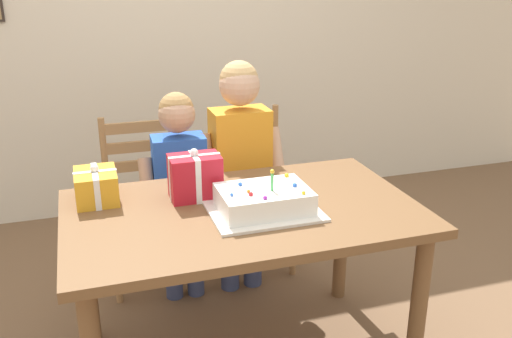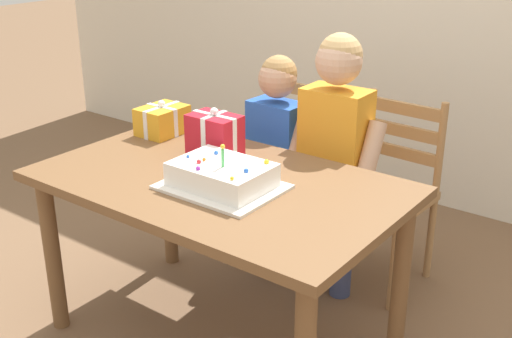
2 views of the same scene
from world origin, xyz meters
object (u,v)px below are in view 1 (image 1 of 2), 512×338
Objects in this scene: gift_box_beside_cake at (96,186)px; chair_left at (145,201)px; birthday_cake at (264,201)px; child_younger at (180,178)px; dining_table at (243,231)px; chair_right at (251,188)px; gift_box_red_large at (195,177)px; child_older at (240,157)px.

chair_left is (0.26, 0.62, -0.36)m from gift_box_beside_cake.
birthday_cake is 0.39× the size of child_younger.
chair_right reaches higher than dining_table.
gift_box_beside_cake reaches higher than chair_left.
chair_right is (0.47, 0.72, -0.39)m from gift_box_red_large.
birthday_cake reaches higher than chair_left.
dining_table is 6.49× the size of gift_box_beside_cake.
child_older is (0.33, 0.44, -0.09)m from gift_box_red_large.
gift_box_beside_cake is at bearing 166.48° from gift_box_red_large.
chair_right is 0.82× the size of child_younger.
gift_box_red_large reaches higher than chair_right.
gift_box_beside_cake is at bearing -154.83° from child_older.
child_older is at bearing -30.05° from chair_left.
chair_left is at bearing 101.50° from gift_box_red_large.
gift_box_red_large is 0.18× the size of child_older.
birthday_cake is 0.68m from child_older.
gift_box_red_large is 0.47m from child_younger.
birthday_cake reaches higher than gift_box_beside_cake.
child_older is (0.17, 0.61, 0.11)m from dining_table.
child_older is at bearing 25.17° from gift_box_beside_cake.
chair_right is 0.43m from child_older.
dining_table is at bearing -25.27° from gift_box_beside_cake.
birthday_cake is (0.07, -0.06, 0.15)m from dining_table.
child_older is at bearing -0.06° from child_younger.
child_younger is at bearing -60.47° from chair_left.
gift_box_red_large is at bearing -78.50° from chair_left.
gift_box_beside_cake is 0.56m from child_younger.
dining_table is 1.58× the size of chair_right.
gift_box_beside_cake is 1.13m from chair_right.
gift_box_beside_cake is at bearing 154.73° from dining_table.
birthday_cake is at bearing -71.83° from child_younger.
child_younger is (-0.32, 0.00, -0.08)m from child_older.
chair_right is at bearing 30.79° from child_younger.
birthday_cake is at bearing -98.24° from child_older.
chair_right is (0.62, -0.00, 0.00)m from chair_left.
gift_box_red_large is at bearing 133.45° from dining_table.
gift_box_red_large reaches higher than gift_box_beside_cake.
child_younger reaches higher than dining_table.
chair_left is 0.73× the size of child_older.
gift_box_beside_cake is (-0.64, 0.33, 0.02)m from birthday_cake.
chair_right is at bearing -0.00° from chair_left.
child_younger is at bearing 179.94° from child_older.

